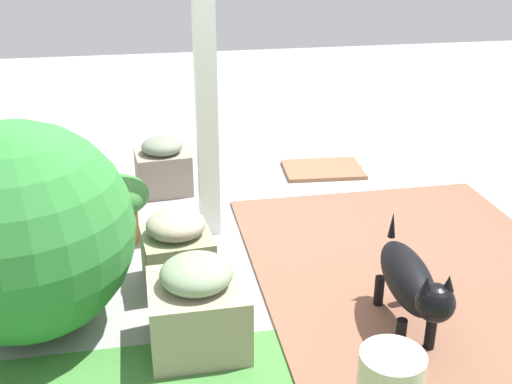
{
  "coord_description": "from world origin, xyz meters",
  "views": [
    {
      "loc": [
        0.62,
        3.47,
        1.86
      ],
      "look_at": [
        -0.0,
        0.12,
        0.36
      ],
      "focal_mm": 43.88,
      "sensor_mm": 36.0,
      "label": 1
    }
  ],
  "objects_px": {
    "stone_planter_nearest": "(163,166)",
    "terracotta_pot_broad": "(117,203)",
    "dog": "(411,282)",
    "doormat": "(323,169)",
    "round_shrub": "(23,232)",
    "stone_planter_far": "(198,307)",
    "porch_pillar": "(205,59)",
    "stone_planter_mid": "(177,250)"
  },
  "relations": [
    {
      "from": "stone_planter_nearest",
      "to": "dog",
      "type": "relative_size",
      "value": 0.57
    },
    {
      "from": "stone_planter_nearest",
      "to": "doormat",
      "type": "distance_m",
      "value": 1.29
    },
    {
      "from": "stone_planter_far",
      "to": "round_shrub",
      "type": "distance_m",
      "value": 0.89
    },
    {
      "from": "stone_planter_nearest",
      "to": "stone_planter_mid",
      "type": "height_order",
      "value": "stone_planter_mid"
    },
    {
      "from": "porch_pillar",
      "to": "terracotta_pot_broad",
      "type": "relative_size",
      "value": 5.17
    },
    {
      "from": "stone_planter_nearest",
      "to": "terracotta_pot_broad",
      "type": "bearing_deg",
      "value": 66.47
    },
    {
      "from": "stone_planter_far",
      "to": "doormat",
      "type": "height_order",
      "value": "stone_planter_far"
    },
    {
      "from": "round_shrub",
      "to": "doormat",
      "type": "distance_m",
      "value": 2.66
    },
    {
      "from": "round_shrub",
      "to": "terracotta_pot_broad",
      "type": "height_order",
      "value": "round_shrub"
    },
    {
      "from": "doormat",
      "to": "terracotta_pot_broad",
      "type": "bearing_deg",
      "value": 29.57
    },
    {
      "from": "stone_planter_mid",
      "to": "doormat",
      "type": "height_order",
      "value": "stone_planter_mid"
    },
    {
      "from": "stone_planter_far",
      "to": "dog",
      "type": "bearing_deg",
      "value": 174.23
    },
    {
      "from": "porch_pillar",
      "to": "doormat",
      "type": "relative_size",
      "value": 3.6
    },
    {
      "from": "stone_planter_nearest",
      "to": "stone_planter_far",
      "type": "distance_m",
      "value": 1.85
    },
    {
      "from": "round_shrub",
      "to": "doormat",
      "type": "relative_size",
      "value": 1.69
    },
    {
      "from": "stone_planter_mid",
      "to": "doormat",
      "type": "bearing_deg",
      "value": -130.6
    },
    {
      "from": "porch_pillar",
      "to": "doormat",
      "type": "distance_m",
      "value": 1.72
    },
    {
      "from": "stone_planter_nearest",
      "to": "dog",
      "type": "height_order",
      "value": "dog"
    },
    {
      "from": "stone_planter_far",
      "to": "porch_pillar",
      "type": "bearing_deg",
      "value": -99.25
    },
    {
      "from": "porch_pillar",
      "to": "round_shrub",
      "type": "bearing_deg",
      "value": 41.82
    },
    {
      "from": "porch_pillar",
      "to": "stone_planter_nearest",
      "type": "bearing_deg",
      "value": -69.35
    },
    {
      "from": "stone_planter_mid",
      "to": "dog",
      "type": "bearing_deg",
      "value": 147.31
    },
    {
      "from": "terracotta_pot_broad",
      "to": "doormat",
      "type": "distance_m",
      "value": 1.83
    },
    {
      "from": "terracotta_pot_broad",
      "to": "round_shrub",
      "type": "bearing_deg",
      "value": 64.78
    },
    {
      "from": "stone_planter_nearest",
      "to": "stone_planter_far",
      "type": "relative_size",
      "value": 0.9
    },
    {
      "from": "stone_planter_nearest",
      "to": "terracotta_pot_broad",
      "type": "relative_size",
      "value": 0.98
    },
    {
      "from": "stone_planter_nearest",
      "to": "stone_planter_mid",
      "type": "distance_m",
      "value": 1.28
    },
    {
      "from": "stone_planter_nearest",
      "to": "dog",
      "type": "distance_m",
      "value": 2.22
    },
    {
      "from": "porch_pillar",
      "to": "stone_planter_nearest",
      "type": "relative_size",
      "value": 5.26
    },
    {
      "from": "stone_planter_mid",
      "to": "dog",
      "type": "relative_size",
      "value": 0.58
    },
    {
      "from": "stone_planter_mid",
      "to": "stone_planter_far",
      "type": "xyz_separation_m",
      "value": [
        -0.06,
        0.57,
        0.01
      ]
    },
    {
      "from": "stone_planter_far",
      "to": "dog",
      "type": "distance_m",
      "value": 1.0
    },
    {
      "from": "stone_planter_nearest",
      "to": "terracotta_pot_broad",
      "type": "height_order",
      "value": "terracotta_pot_broad"
    },
    {
      "from": "round_shrub",
      "to": "terracotta_pot_broad",
      "type": "distance_m",
      "value": 0.95
    },
    {
      "from": "doormat",
      "to": "stone_planter_mid",
      "type": "bearing_deg",
      "value": 49.4
    },
    {
      "from": "porch_pillar",
      "to": "stone_planter_far",
      "type": "distance_m",
      "value": 1.48
    },
    {
      "from": "stone_planter_mid",
      "to": "doormat",
      "type": "distance_m",
      "value": 1.93
    },
    {
      "from": "dog",
      "to": "stone_planter_mid",
      "type": "bearing_deg",
      "value": -32.69
    },
    {
      "from": "porch_pillar",
      "to": "doormat",
      "type": "bearing_deg",
      "value": -139.33
    },
    {
      "from": "round_shrub",
      "to": "doormat",
      "type": "height_order",
      "value": "round_shrub"
    },
    {
      "from": "round_shrub",
      "to": "stone_planter_far",
      "type": "bearing_deg",
      "value": 158.46
    },
    {
      "from": "stone_planter_mid",
      "to": "dog",
      "type": "distance_m",
      "value": 1.25
    }
  ]
}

